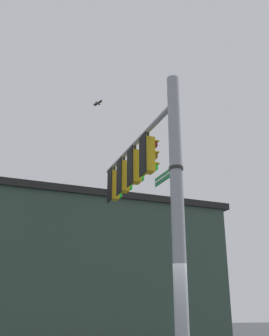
% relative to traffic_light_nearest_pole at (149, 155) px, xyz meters
% --- Properties ---
extents(signal_pole, '(0.31, 0.31, 7.27)m').
position_rel_traffic_light_nearest_pole_xyz_m(signal_pole, '(1.72, 0.04, -2.11)').
color(signal_pole, gray).
rests_on(signal_pole, ground).
extents(mast_arm, '(5.65, 0.34, 0.15)m').
position_rel_traffic_light_nearest_pole_xyz_m(mast_arm, '(-1.10, -0.06, 0.77)').
color(mast_arm, gray).
extents(traffic_light_nearest_pole, '(0.54, 0.49, 1.31)m').
position_rel_traffic_light_nearest_pole_xyz_m(traffic_light_nearest_pole, '(0.00, 0.00, 0.00)').
color(traffic_light_nearest_pole, black).
extents(traffic_light_mid_inner, '(0.54, 0.49, 1.31)m').
position_rel_traffic_light_nearest_pole_xyz_m(traffic_light_mid_inner, '(-1.05, -0.04, 0.00)').
color(traffic_light_mid_inner, black).
extents(traffic_light_mid_outer, '(0.54, 0.49, 1.31)m').
position_rel_traffic_light_nearest_pole_xyz_m(traffic_light_mid_outer, '(-2.11, -0.07, 0.00)').
color(traffic_light_mid_outer, black).
extents(traffic_light_arm_end, '(0.54, 0.49, 1.31)m').
position_rel_traffic_light_nearest_pole_xyz_m(traffic_light_arm_end, '(-3.16, -0.11, 0.00)').
color(traffic_light_arm_end, black).
extents(street_name_sign, '(1.41, 0.35, 0.22)m').
position_rel_traffic_light_nearest_pole_xyz_m(street_name_sign, '(1.42, 0.03, -0.99)').
color(street_name_sign, '#147238').
extents(bird_flying, '(0.41, 0.34, 0.15)m').
position_rel_traffic_light_nearest_pole_xyz_m(bird_flying, '(-4.35, -0.56, 3.87)').
color(bird_flying, '#4C4742').
extents(storefront_building, '(8.40, 14.66, 6.42)m').
position_rel_traffic_light_nearest_pole_xyz_m(storefront_building, '(-9.24, -0.74, -2.52)').
color(storefront_building, '#33473D').
rests_on(storefront_building, ground).
extents(tree_by_storefront, '(5.14, 5.14, 7.01)m').
position_rel_traffic_light_nearest_pole_xyz_m(tree_by_storefront, '(-11.08, -1.37, -1.30)').
color(tree_by_storefront, '#4C3823').
rests_on(tree_by_storefront, ground).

